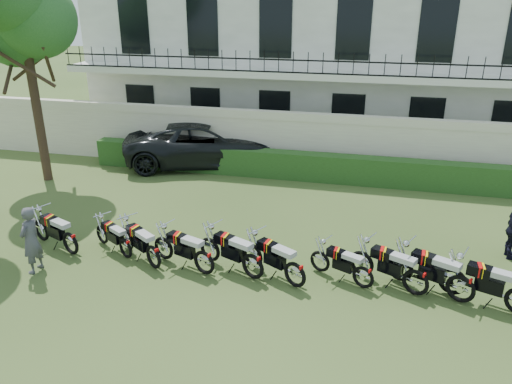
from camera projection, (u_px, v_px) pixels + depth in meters
ground at (252, 279)px, 11.99m from camera, size 100.00×100.00×0.00m
perimeter_wall at (303, 142)px, 18.79m from camera, size 30.00×0.35×2.30m
hedge at (326, 168)px, 18.10m from camera, size 18.00×0.60×1.00m
building at (323, 55)px, 23.22m from camera, size 20.40×9.60×7.40m
tree_west_near at (22, 10)px, 16.24m from camera, size 3.40×3.20×7.90m
motorcycle_0 at (70, 238)px, 12.93m from camera, size 1.84×0.91×1.07m
motorcycle_1 at (125, 244)px, 12.79m from camera, size 1.50×0.93×0.92m
motorcycle_2 at (153, 252)px, 12.28m from camera, size 1.64×1.15×1.05m
motorcycle_3 at (204, 257)px, 12.02m from camera, size 1.86×0.85×1.06m
motorcycle_4 at (253, 260)px, 11.81m from camera, size 1.89×0.98×1.11m
motorcycle_5 at (295, 269)px, 11.48m from camera, size 1.76×1.07×1.08m
motorcycle_6 at (364, 272)px, 11.47m from camera, size 1.58×0.85×0.94m
motorcycle_7 at (416, 276)px, 11.17m from camera, size 1.82×1.00×1.08m
motorcycle_8 at (462, 282)px, 10.90m from camera, size 1.91×1.03×1.13m
suv at (205, 144)px, 19.74m from camera, size 6.76×4.51×1.72m
inspector at (31, 240)px, 12.05m from camera, size 0.42×0.63×1.70m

